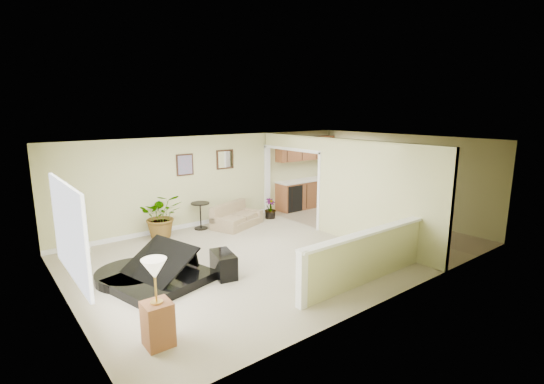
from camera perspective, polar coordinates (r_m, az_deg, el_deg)
floor at (r=9.25m, az=1.55°, el=-8.36°), size 9.00×9.00×0.00m
back_wall at (r=11.33m, az=-8.12°, el=1.84°), size 9.00×0.04×2.50m
front_wall at (r=6.93m, az=17.66°, el=-5.00°), size 9.00×0.04×2.50m
left_wall at (r=7.04m, az=-28.09°, el=-5.59°), size 0.04×6.00×2.50m
right_wall at (r=12.21m, az=18.11°, el=2.09°), size 0.04×6.00×2.50m
ceiling at (r=8.71m, az=1.65°, el=7.28°), size 9.00×6.00×0.04m
kitchen_vinyl at (r=11.41m, az=13.89°, el=-4.74°), size 2.70×6.00×0.01m
interior_partition at (r=10.29m, az=8.45°, el=0.65°), size 0.18×5.99×2.50m
pony_half_wall at (r=7.61m, az=13.26°, el=-9.06°), size 3.42×0.22×1.00m
left_window at (r=6.51m, az=-27.34°, el=-5.01°), size 0.05×2.15×1.45m
wall_art_left at (r=10.79m, az=-12.50°, el=3.87°), size 0.48×0.04×0.58m
wall_mirror at (r=11.37m, az=-6.81°, el=4.71°), size 0.55×0.04×0.55m
kitchen_cabinets at (r=13.05m, az=4.76°, el=1.53°), size 2.36×0.65×2.33m
piano at (r=7.71m, az=-16.76°, el=-7.92°), size 2.21×2.22×1.56m
piano_bench at (r=7.86m, az=-7.04°, el=-10.35°), size 0.51×0.77×0.47m
loveseat at (r=11.06m, az=-5.20°, el=-3.33°), size 1.70×1.28×0.82m
accent_table at (r=10.86m, az=-10.33°, el=-2.89°), size 0.50×0.50×0.73m
palm_plant at (r=10.34m, az=-15.68°, el=-3.34°), size 1.28×1.19×1.15m
small_plant at (r=11.79m, az=-0.27°, el=-2.60°), size 0.39×0.39×0.60m
lamp_stand at (r=5.78m, az=-16.32°, el=-16.01°), size 0.38×0.38×1.26m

